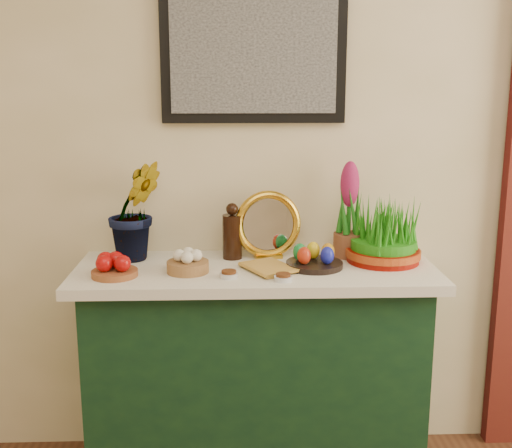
% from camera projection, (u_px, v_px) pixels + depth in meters
% --- Properties ---
extents(sideboard, '(1.30, 0.45, 0.85)m').
position_uv_depth(sideboard, '(256.00, 376.00, 2.60)').
color(sideboard, '#153A1B').
rests_on(sideboard, ground).
extents(tablecloth, '(1.40, 0.55, 0.04)m').
position_uv_depth(tablecloth, '(256.00, 271.00, 2.51)').
color(tablecloth, white).
rests_on(tablecloth, sideboard).
extents(hyacinth_green, '(0.34, 0.32, 0.53)m').
position_uv_depth(hyacinth_green, '(135.00, 194.00, 2.55)').
color(hyacinth_green, '#1D6F18').
rests_on(hyacinth_green, tablecloth).
extents(apple_bowl, '(0.17, 0.17, 0.09)m').
position_uv_depth(apple_bowl, '(114.00, 267.00, 2.36)').
color(apple_bowl, brown).
rests_on(apple_bowl, tablecloth).
extents(garlic_basket, '(0.18, 0.18, 0.09)m').
position_uv_depth(garlic_basket, '(188.00, 263.00, 2.42)').
color(garlic_basket, '#AA7944').
rests_on(garlic_basket, tablecloth).
extents(vinegar_cruet, '(0.08, 0.08, 0.23)m').
position_uv_depth(vinegar_cruet, '(232.00, 234.00, 2.59)').
color(vinegar_cruet, black).
rests_on(vinegar_cruet, tablecloth).
extents(mirror, '(0.28, 0.11, 0.28)m').
position_uv_depth(mirror, '(268.00, 225.00, 2.60)').
color(mirror, gold).
rests_on(mirror, tablecloth).
extents(book, '(0.22, 0.24, 0.03)m').
position_uv_depth(book, '(251.00, 270.00, 2.40)').
color(book, gold).
rests_on(book, tablecloth).
extents(spice_dish_left, '(0.07, 0.07, 0.03)m').
position_uv_depth(spice_dish_left, '(229.00, 274.00, 2.35)').
color(spice_dish_left, silver).
rests_on(spice_dish_left, tablecloth).
extents(spice_dish_right, '(0.07, 0.07, 0.03)m').
position_uv_depth(spice_dish_right, '(283.00, 277.00, 2.32)').
color(spice_dish_right, silver).
rests_on(spice_dish_right, tablecloth).
extents(egg_plate, '(0.28, 0.28, 0.09)m').
position_uv_depth(egg_plate, '(314.00, 259.00, 2.48)').
color(egg_plate, black).
rests_on(egg_plate, tablecloth).
extents(hyacinth_pink, '(0.12, 0.12, 0.39)m').
position_uv_depth(hyacinth_pink, '(349.00, 214.00, 2.60)').
color(hyacinth_pink, brown).
rests_on(hyacinth_pink, tablecloth).
extents(wheatgrass_sabzeh, '(0.30, 0.30, 0.24)m').
position_uv_depth(wheatgrass_sabzeh, '(384.00, 236.00, 2.54)').
color(wheatgrass_sabzeh, '#800B02').
rests_on(wheatgrass_sabzeh, tablecloth).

